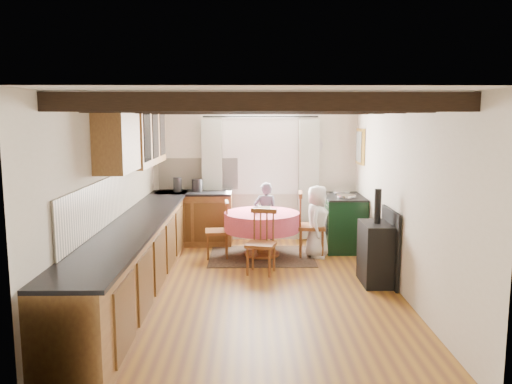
{
  "coord_description": "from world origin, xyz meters",
  "views": [
    {
      "loc": [
        -0.08,
        -6.29,
        2.18
      ],
      "look_at": [
        0.0,
        0.8,
        1.15
      ],
      "focal_mm": 35.96,
      "sensor_mm": 36.0,
      "label": 1
    }
  ],
  "objects_px": {
    "aga_range": "(343,222)",
    "child_far": "(266,214)",
    "cast_iron_stove": "(377,237)",
    "chair_near": "(261,242)",
    "dining_table": "(262,235)",
    "child_right": "(317,222)",
    "chair_right": "(311,224)",
    "chair_left": "(217,229)",
    "cup": "(257,210)"
  },
  "relations": [
    {
      "from": "chair_near",
      "to": "cup",
      "type": "relative_size",
      "value": 8.41
    },
    {
      "from": "chair_right",
      "to": "cup",
      "type": "distance_m",
      "value": 0.91
    },
    {
      "from": "chair_left",
      "to": "cast_iron_stove",
      "type": "bearing_deg",
      "value": 54.25
    },
    {
      "from": "aga_range",
      "to": "child_right",
      "type": "xyz_separation_m",
      "value": [
        -0.5,
        -0.52,
        0.11
      ]
    },
    {
      "from": "dining_table",
      "to": "cup",
      "type": "distance_m",
      "value": 0.42
    },
    {
      "from": "aga_range",
      "to": "child_far",
      "type": "height_order",
      "value": "child_far"
    },
    {
      "from": "chair_near",
      "to": "dining_table",
      "type": "bearing_deg",
      "value": 103.15
    },
    {
      "from": "child_far",
      "to": "cup",
      "type": "distance_m",
      "value": 0.78
    },
    {
      "from": "chair_left",
      "to": "cast_iron_stove",
      "type": "distance_m",
      "value": 2.55
    },
    {
      "from": "chair_near",
      "to": "aga_range",
      "type": "relative_size",
      "value": 0.91
    },
    {
      "from": "child_right",
      "to": "cup",
      "type": "distance_m",
      "value": 0.97
    },
    {
      "from": "aga_range",
      "to": "cast_iron_stove",
      "type": "height_order",
      "value": "cast_iron_stove"
    },
    {
      "from": "chair_near",
      "to": "child_far",
      "type": "xyz_separation_m",
      "value": [
        0.11,
        1.57,
        0.1
      ]
    },
    {
      "from": "chair_left",
      "to": "cup",
      "type": "height_order",
      "value": "chair_left"
    },
    {
      "from": "child_far",
      "to": "child_right",
      "type": "relative_size",
      "value": 0.97
    },
    {
      "from": "chair_right",
      "to": "cup",
      "type": "xyz_separation_m",
      "value": [
        -0.87,
        -0.07,
        0.24
      ]
    },
    {
      "from": "child_right",
      "to": "aga_range",
      "type": "bearing_deg",
      "value": -28.18
    },
    {
      "from": "cup",
      "to": "dining_table",
      "type": "bearing_deg",
      "value": 25.28
    },
    {
      "from": "chair_right",
      "to": "aga_range",
      "type": "distance_m",
      "value": 0.75
    },
    {
      "from": "child_far",
      "to": "chair_near",
      "type": "bearing_deg",
      "value": 82.3
    },
    {
      "from": "chair_left",
      "to": "aga_range",
      "type": "distance_m",
      "value": 2.14
    },
    {
      "from": "chair_left",
      "to": "aga_range",
      "type": "xyz_separation_m",
      "value": [
        2.07,
        0.53,
        0.01
      ]
    },
    {
      "from": "chair_right",
      "to": "cast_iron_stove",
      "type": "xyz_separation_m",
      "value": [
        0.69,
        -1.36,
        0.12
      ]
    },
    {
      "from": "chair_left",
      "to": "chair_right",
      "type": "height_order",
      "value": "chair_right"
    },
    {
      "from": "chair_left",
      "to": "cup",
      "type": "xyz_separation_m",
      "value": [
        0.62,
        -0.01,
        0.31
      ]
    },
    {
      "from": "aga_range",
      "to": "child_far",
      "type": "xyz_separation_m",
      "value": [
        -1.29,
        0.19,
        0.09
      ]
    },
    {
      "from": "chair_left",
      "to": "child_far",
      "type": "bearing_deg",
      "value": 127.75
    },
    {
      "from": "chair_right",
      "to": "cast_iron_stove",
      "type": "distance_m",
      "value": 1.53
    },
    {
      "from": "chair_near",
      "to": "child_right",
      "type": "distance_m",
      "value": 1.25
    },
    {
      "from": "aga_range",
      "to": "cast_iron_stove",
      "type": "xyz_separation_m",
      "value": [
        0.11,
        -1.83,
        0.18
      ]
    },
    {
      "from": "child_right",
      "to": "chair_right",
      "type": "bearing_deg",
      "value": 72.22
    },
    {
      "from": "child_right",
      "to": "child_far",
      "type": "bearing_deg",
      "value": 63.36
    },
    {
      "from": "aga_range",
      "to": "chair_near",
      "type": "bearing_deg",
      "value": -135.4
    },
    {
      "from": "cast_iron_stove",
      "to": "child_far",
      "type": "height_order",
      "value": "cast_iron_stove"
    },
    {
      "from": "chair_left",
      "to": "chair_right",
      "type": "relative_size",
      "value": 0.87
    },
    {
      "from": "child_right",
      "to": "cup",
      "type": "relative_size",
      "value": 10.55
    },
    {
      "from": "chair_right",
      "to": "child_far",
      "type": "height_order",
      "value": "child_far"
    },
    {
      "from": "cast_iron_stove",
      "to": "chair_right",
      "type": "bearing_deg",
      "value": 116.99
    },
    {
      "from": "aga_range",
      "to": "cup",
      "type": "bearing_deg",
      "value": -159.7
    },
    {
      "from": "chair_left",
      "to": "chair_near",
      "type": "bearing_deg",
      "value": 33.34
    },
    {
      "from": "chair_near",
      "to": "cup",
      "type": "height_order",
      "value": "chair_near"
    },
    {
      "from": "aga_range",
      "to": "cast_iron_stove",
      "type": "relative_size",
      "value": 0.78
    },
    {
      "from": "chair_near",
      "to": "child_far",
      "type": "distance_m",
      "value": 1.58
    },
    {
      "from": "dining_table",
      "to": "aga_range",
      "type": "distance_m",
      "value": 1.46
    },
    {
      "from": "chair_left",
      "to": "chair_right",
      "type": "xyz_separation_m",
      "value": [
        1.49,
        0.06,
        0.07
      ]
    },
    {
      "from": "chair_near",
      "to": "aga_range",
      "type": "distance_m",
      "value": 1.97
    },
    {
      "from": "cast_iron_stove",
      "to": "child_right",
      "type": "bearing_deg",
      "value": 115.1
    },
    {
      "from": "chair_near",
      "to": "cast_iron_stove",
      "type": "xyz_separation_m",
      "value": [
        1.51,
        -0.45,
        0.18
      ]
    },
    {
      "from": "child_far",
      "to": "cast_iron_stove",
      "type": "bearing_deg",
      "value": 120.96
    },
    {
      "from": "chair_near",
      "to": "chair_right",
      "type": "bearing_deg",
      "value": 63.14
    }
  ]
}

